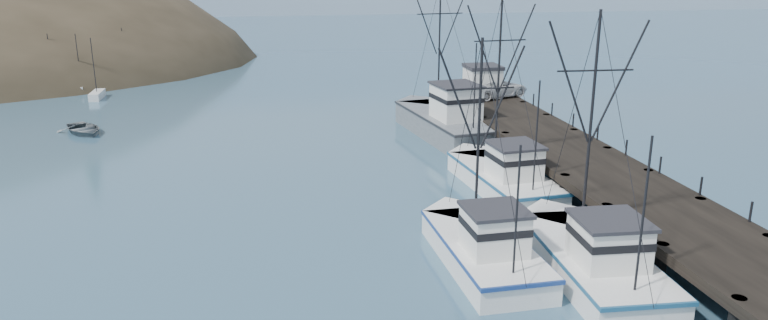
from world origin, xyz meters
TOP-DOWN VIEW (x-y plane):
  - ground at (0.00, 0.00)m, footprint 400.00×400.00m
  - pier at (14.00, 16.00)m, footprint 6.00×44.00m
  - distant_ridge at (10.00, 170.00)m, footprint 360.00×40.00m
  - distant_ridge_far at (-40.00, 185.00)m, footprint 180.00×25.00m
  - moored_sailboats at (-26.69, 58.50)m, footprint 16.32×19.71m
  - trawler_near at (8.99, 2.81)m, footprint 4.48×12.14m
  - trawler_mid at (4.41, 4.69)m, footprint 4.00×10.90m
  - trawler_far at (9.05, 15.02)m, footprint 4.77×11.93m
  - work_vessel at (8.96, 28.46)m, footprint 6.26×15.03m
  - pier_shed at (13.86, 34.00)m, footprint 3.00×3.20m
  - pickup_truck at (14.98, 33.48)m, footprint 6.50×4.63m
  - motorboat at (-20.22, 34.40)m, footprint 5.45×5.95m

SIDE VIEW (x-z plane):
  - ground at x=0.00m, z-range 0.00..0.00m
  - distant_ridge at x=10.00m, z-range -13.00..13.00m
  - distant_ridge_far at x=-40.00m, z-range -9.00..9.00m
  - motorboat at x=-20.22m, z-range -0.50..0.50m
  - moored_sailboats at x=-26.69m, z-range -2.84..3.51m
  - trawler_mid at x=4.41m, z-range -4.62..6.25m
  - trawler_near at x=8.99m, z-range -5.26..6.90m
  - trawler_far at x=9.05m, z-range -5.21..6.85m
  - work_vessel at x=8.96m, z-range -5.07..7.53m
  - pier at x=14.00m, z-range 0.69..2.69m
  - pickup_truck at x=14.98m, z-range 2.00..3.64m
  - pier_shed at x=13.86m, z-range 2.02..4.82m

